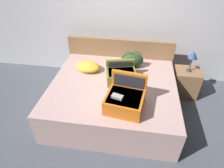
{
  "coord_description": "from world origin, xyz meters",
  "views": [
    {
      "loc": [
        0.35,
        -2.02,
        2.4
      ],
      "look_at": [
        0.0,
        0.27,
        0.66
      ],
      "focal_mm": 30.43,
      "sensor_mm": 36.0,
      "label": 1
    }
  ],
  "objects_px": {
    "table_lamp": "(193,56)",
    "nightstand": "(185,83)",
    "hard_case_large": "(125,99)",
    "duffel_bag": "(132,61)",
    "bed": "(113,97)",
    "hard_case_medium": "(121,75)",
    "pillow_near_headboard": "(88,67)"
  },
  "relations": [
    {
      "from": "pillow_near_headboard",
      "to": "duffel_bag",
      "type": "bearing_deg",
      "value": 15.8
    },
    {
      "from": "hard_case_medium",
      "to": "hard_case_large",
      "type": "bearing_deg",
      "value": -91.45
    },
    {
      "from": "hard_case_medium",
      "to": "duffel_bag",
      "type": "xyz_separation_m",
      "value": [
        0.14,
        0.43,
        0.03
      ]
    },
    {
      "from": "hard_case_large",
      "to": "pillow_near_headboard",
      "type": "bearing_deg",
      "value": 139.68
    },
    {
      "from": "hard_case_medium",
      "to": "nightstand",
      "type": "xyz_separation_m",
      "value": [
        1.18,
        0.52,
        -0.41
      ]
    },
    {
      "from": "table_lamp",
      "to": "nightstand",
      "type": "bearing_deg",
      "value": 0.0
    },
    {
      "from": "bed",
      "to": "pillow_near_headboard",
      "type": "height_order",
      "value": "pillow_near_headboard"
    },
    {
      "from": "hard_case_medium",
      "to": "table_lamp",
      "type": "height_order",
      "value": "table_lamp"
    },
    {
      "from": "pillow_near_headboard",
      "to": "table_lamp",
      "type": "bearing_deg",
      "value": 9.66
    },
    {
      "from": "duffel_bag",
      "to": "table_lamp",
      "type": "distance_m",
      "value": 1.05
    },
    {
      "from": "pillow_near_headboard",
      "to": "hard_case_large",
      "type": "bearing_deg",
      "value": -48.59
    },
    {
      "from": "duffel_bag",
      "to": "nightstand",
      "type": "bearing_deg",
      "value": 5.1
    },
    {
      "from": "nightstand",
      "to": "duffel_bag",
      "type": "bearing_deg",
      "value": -174.9
    },
    {
      "from": "hard_case_medium",
      "to": "table_lamp",
      "type": "xyz_separation_m",
      "value": [
        1.18,
        0.52,
        0.16
      ]
    },
    {
      "from": "hard_case_medium",
      "to": "pillow_near_headboard",
      "type": "relative_size",
      "value": 1.23
    },
    {
      "from": "hard_case_medium",
      "to": "duffel_bag",
      "type": "relative_size",
      "value": 1.11
    },
    {
      "from": "table_lamp",
      "to": "duffel_bag",
      "type": "bearing_deg",
      "value": -174.9
    },
    {
      "from": "hard_case_large",
      "to": "pillow_near_headboard",
      "type": "distance_m",
      "value": 1.11
    },
    {
      "from": "bed",
      "to": "nightstand",
      "type": "distance_m",
      "value": 1.44
    },
    {
      "from": "hard_case_large",
      "to": "nightstand",
      "type": "bearing_deg",
      "value": 55.28
    },
    {
      "from": "hard_case_large",
      "to": "duffel_bag",
      "type": "distance_m",
      "value": 1.04
    },
    {
      "from": "bed",
      "to": "hard_case_medium",
      "type": "xyz_separation_m",
      "value": [
        0.11,
        0.12,
        0.39
      ]
    },
    {
      "from": "bed",
      "to": "hard_case_medium",
      "type": "bearing_deg",
      "value": 46.73
    },
    {
      "from": "hard_case_medium",
      "to": "duffel_bag",
      "type": "height_order",
      "value": "duffel_bag"
    },
    {
      "from": "duffel_bag",
      "to": "hard_case_large",
      "type": "bearing_deg",
      "value": -90.91
    },
    {
      "from": "nightstand",
      "to": "hard_case_large",
      "type": "bearing_deg",
      "value": -132.98
    },
    {
      "from": "nightstand",
      "to": "table_lamp",
      "type": "bearing_deg",
      "value": 0.0
    },
    {
      "from": "hard_case_large",
      "to": "table_lamp",
      "type": "bearing_deg",
      "value": 55.28
    },
    {
      "from": "hard_case_medium",
      "to": "nightstand",
      "type": "height_order",
      "value": "hard_case_medium"
    },
    {
      "from": "hard_case_medium",
      "to": "table_lamp",
      "type": "distance_m",
      "value": 1.3
    },
    {
      "from": "hard_case_large",
      "to": "table_lamp",
      "type": "xyz_separation_m",
      "value": [
        1.06,
        1.13,
        0.14
      ]
    },
    {
      "from": "pillow_near_headboard",
      "to": "table_lamp",
      "type": "height_order",
      "value": "table_lamp"
    }
  ]
}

